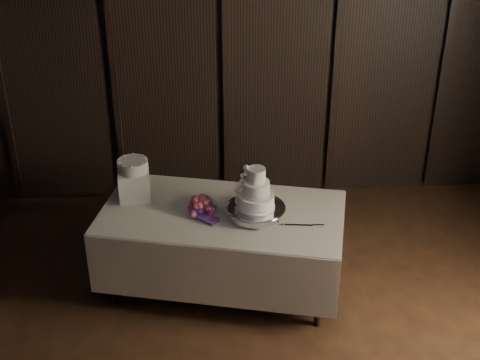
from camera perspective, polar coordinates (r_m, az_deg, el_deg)
name	(u,v)px	position (r m, az deg, el deg)	size (l,w,h in m)	color
room	(257,277)	(3.55, 1.42, -8.26)	(6.08, 7.08, 3.08)	black
display_table	(222,246)	(5.69, -1.52, -5.64)	(2.18, 1.47, 0.76)	beige
cake_stand	(256,212)	(5.41, 1.36, -2.73)	(0.48, 0.48, 0.09)	silver
wedding_cake	(253,193)	(5.30, 1.12, -1.13)	(0.33, 0.29, 0.35)	white
bouquet	(201,206)	(5.46, -3.38, -2.24)	(0.29, 0.39, 0.18)	#DF5962
box_pedestal	(134,184)	(5.71, -9.01, -0.35)	(0.26, 0.26, 0.25)	white
small_cake	(133,166)	(5.63, -9.14, 1.21)	(0.25, 0.25, 0.10)	white
cake_knife	(295,225)	(5.33, 4.73, -3.85)	(0.37, 0.02, 0.01)	silver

